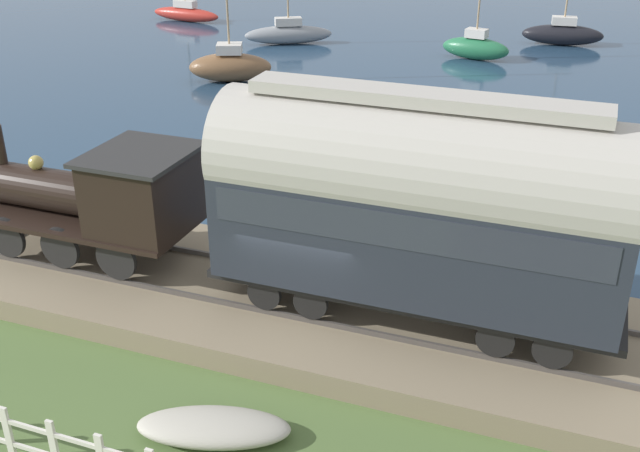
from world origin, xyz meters
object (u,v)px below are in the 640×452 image
object	(u,v)px
rowboat_mid_harbor	(428,143)
rowboat_far_out	(196,159)
passenger_coach	(417,200)
steam_locomotive	(102,194)
beached_dinghy	(214,427)
sailboat_red	(186,13)
sailboat_black	(563,33)
sailboat_gray	(288,33)
sailboat_brown	(230,65)
sailboat_green	(475,47)

from	to	relation	value
rowboat_mid_harbor	rowboat_far_out	bearing A→B (deg)	151.77
passenger_coach	steam_locomotive	bearing A→B (deg)	90.00
beached_dinghy	sailboat_red	bearing A→B (deg)	30.38
steam_locomotive	sailboat_red	xyz separation A→B (m)	(30.76, 15.43, -1.73)
sailboat_black	sailboat_gray	xyz separation A→B (m)	(-5.24, 14.82, -0.06)
sailboat_brown	sailboat_gray	world-z (taller)	sailboat_brown
sailboat_green	beached_dinghy	xyz separation A→B (m)	(-30.98, -0.74, -0.45)
passenger_coach	rowboat_far_out	size ratio (longest dim) A/B	3.23
rowboat_mid_harbor	sailboat_black	bearing A→B (deg)	19.64
sailboat_black	passenger_coach	bearing A→B (deg)	172.12
sailboat_red	sailboat_brown	bearing A→B (deg)	-136.68
steam_locomotive	sailboat_brown	distance (m)	19.01
sailboat_black	sailboat_green	distance (m)	6.66
rowboat_mid_harbor	beached_dinghy	xyz separation A→B (m)	(-16.56, 0.09, 0.06)
sailboat_green	rowboat_mid_harbor	distance (m)	14.45
sailboat_brown	rowboat_mid_harbor	xyz separation A→B (m)	(-5.81, -10.98, -0.60)
rowboat_far_out	beached_dinghy	bearing A→B (deg)	-174.11
passenger_coach	sailboat_gray	distance (m)	30.26
sailboat_green	beached_dinghy	distance (m)	30.99
steam_locomotive	sailboat_black	distance (m)	33.07
rowboat_mid_harbor	beached_dinghy	world-z (taller)	beached_dinghy
sailboat_black	sailboat_brown	world-z (taller)	sailboat_brown
sailboat_red	rowboat_mid_harbor	world-z (taller)	sailboat_red
sailboat_brown	sailboat_gray	distance (m)	8.67
sailboat_black	sailboat_brown	xyz separation A→B (m)	(-13.88, 14.20, 0.10)
steam_locomotive	sailboat_brown	bearing A→B (deg)	17.70
rowboat_mid_harbor	sailboat_brown	bearing A→B (deg)	91.03
sailboat_black	sailboat_red	distance (m)	23.91
rowboat_mid_harbor	sailboat_green	bearing A→B (deg)	32.25
sailboat_green	beached_dinghy	world-z (taller)	sailboat_green
sailboat_black	rowboat_far_out	size ratio (longest dim) A/B	2.58
sailboat_black	sailboat_green	world-z (taller)	sailboat_green
sailboat_black	rowboat_far_out	world-z (taller)	sailboat_black
sailboat_black	rowboat_mid_harbor	world-z (taller)	sailboat_black
beached_dinghy	steam_locomotive	bearing A→B (deg)	49.86
sailboat_green	sailboat_red	xyz separation A→B (m)	(4.10, 19.82, -0.14)
steam_locomotive	rowboat_mid_harbor	size ratio (longest dim) A/B	2.67
steam_locomotive	passenger_coach	bearing A→B (deg)	-90.00
sailboat_brown	beached_dinghy	size ratio (longest dim) A/B	3.09
steam_locomotive	sailboat_green	distance (m)	27.06
sailboat_black	sailboat_gray	world-z (taller)	sailboat_black
sailboat_brown	rowboat_mid_harbor	world-z (taller)	sailboat_brown
passenger_coach	sailboat_black	xyz separation A→B (m)	(31.93, -0.82, -2.64)
sailboat_green	rowboat_mid_harbor	xyz separation A→B (m)	(-14.42, -0.84, -0.51)
passenger_coach	rowboat_far_out	bearing A→B (deg)	51.16
sailboat_red	sailboat_brown	xyz separation A→B (m)	(-12.70, -9.67, 0.23)
sailboat_black	sailboat_red	size ratio (longest dim) A/B	1.33
sailboat_black	sailboat_gray	bearing A→B (deg)	103.05
passenger_coach	beached_dinghy	size ratio (longest dim) A/B	2.86
sailboat_brown	sailboat_gray	bearing A→B (deg)	-18.41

